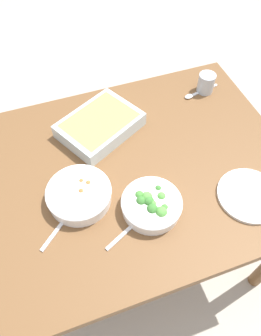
% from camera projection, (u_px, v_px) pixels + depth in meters
% --- Properties ---
extents(ground_plane, '(6.00, 6.00, 0.00)m').
position_uv_depth(ground_plane, '(130.00, 246.00, 1.79)').
color(ground_plane, '#B2A899').
extents(dining_table, '(1.20, 0.90, 0.74)m').
position_uv_depth(dining_table, '(130.00, 181.00, 1.26)').
color(dining_table, brown).
rests_on(dining_table, ground_plane).
extents(stew_bowl, '(0.22, 0.22, 0.06)m').
position_uv_depth(stew_bowl, '(79.00, 194.00, 1.08)').
color(stew_bowl, white).
rests_on(stew_bowl, dining_table).
extents(broccoli_bowl, '(0.20, 0.20, 0.07)m').
position_uv_depth(broccoli_bowl, '(151.00, 205.00, 1.06)').
color(broccoli_bowl, white).
rests_on(broccoli_bowl, dining_table).
extents(baking_dish, '(0.37, 0.33, 0.06)m').
position_uv_depth(baking_dish, '(100.00, 125.00, 1.27)').
color(baking_dish, silver).
rests_on(baking_dish, dining_table).
extents(drink_cup, '(0.07, 0.07, 0.08)m').
position_uv_depth(drink_cup, '(206.00, 84.00, 1.40)').
color(drink_cup, '#B2BCC6').
rests_on(drink_cup, dining_table).
extents(side_plate, '(0.22, 0.22, 0.01)m').
position_uv_depth(side_plate, '(249.00, 195.00, 1.11)').
color(side_plate, silver).
rests_on(side_plate, dining_table).
extents(spoon_by_stew, '(0.14, 0.13, 0.01)m').
position_uv_depth(spoon_by_stew, '(63.00, 222.00, 1.05)').
color(spoon_by_stew, silver).
rests_on(spoon_by_stew, dining_table).
extents(spoon_by_broccoli, '(0.17, 0.09, 0.01)m').
position_uv_depth(spoon_by_broccoli, '(132.00, 226.00, 1.05)').
color(spoon_by_broccoli, silver).
rests_on(spoon_by_broccoli, dining_table).
extents(spoon_spare, '(0.18, 0.05, 0.01)m').
position_uv_depth(spoon_spare, '(197.00, 93.00, 1.41)').
color(spoon_spare, silver).
rests_on(spoon_spare, dining_table).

